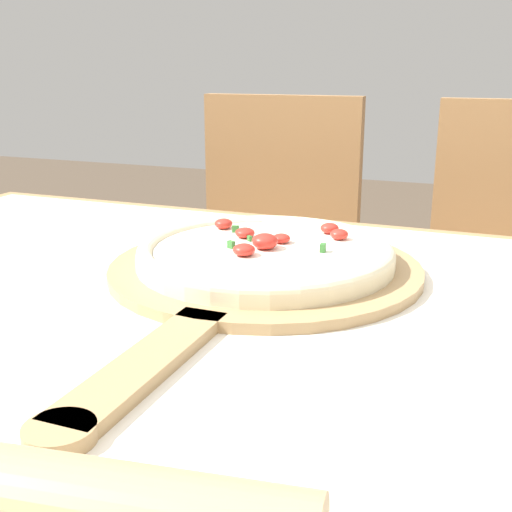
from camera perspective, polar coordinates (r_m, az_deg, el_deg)
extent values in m
cube|color=#A87F51|center=(0.64, 0.83, -7.36)|extent=(1.43, 0.90, 0.03)
cylinder|color=#A87F51|center=(1.42, -19.22, -10.36)|extent=(0.06, 0.06, 0.70)
cube|color=white|center=(0.63, 0.84, -5.91)|extent=(1.35, 0.82, 0.00)
cylinder|color=tan|center=(0.77, 0.82, -1.12)|extent=(0.37, 0.37, 0.01)
cube|color=tan|center=(0.54, -9.65, -9.39)|extent=(0.04, 0.22, 0.01)
cylinder|color=tan|center=(0.46, -17.04, -14.86)|extent=(0.05, 0.05, 0.01)
cylinder|color=beige|center=(0.76, 0.83, -0.12)|extent=(0.30, 0.30, 0.02)
torus|color=beige|center=(0.76, 0.83, 0.46)|extent=(0.30, 0.30, 0.02)
cylinder|color=white|center=(0.76, 0.83, 0.57)|extent=(0.26, 0.26, 0.00)
ellipsoid|color=red|center=(0.73, -1.08, 0.56)|extent=(0.03, 0.03, 0.01)
ellipsoid|color=red|center=(0.78, 2.27, 1.58)|extent=(0.02, 0.02, 0.01)
ellipsoid|color=red|center=(0.76, 0.80, 1.32)|extent=(0.03, 0.03, 0.02)
ellipsoid|color=red|center=(0.83, 6.58, 2.47)|extent=(0.02, 0.02, 0.01)
ellipsoid|color=red|center=(0.80, 7.41, 1.93)|extent=(0.02, 0.02, 0.01)
ellipsoid|color=red|center=(0.81, -0.99, 2.08)|extent=(0.02, 0.02, 0.01)
ellipsoid|color=red|center=(0.85, -2.90, 2.89)|extent=(0.02, 0.02, 0.01)
cube|color=#387533|center=(0.75, 5.96, 0.72)|extent=(0.01, 0.01, 0.01)
cube|color=#387533|center=(0.79, -0.56, 1.57)|extent=(0.01, 0.01, 0.01)
cube|color=#387533|center=(0.76, -2.22, 1.02)|extent=(0.01, 0.01, 0.01)
cube|color=#387533|center=(0.83, -1.83, 2.42)|extent=(0.01, 0.01, 0.01)
cube|color=#387533|center=(0.76, 0.81, 0.95)|extent=(0.01, 0.01, 0.01)
cube|color=#A37547|center=(1.44, -0.15, -4.39)|extent=(0.41, 0.41, 0.02)
cube|color=#A37547|center=(1.54, 2.25, 5.94)|extent=(0.38, 0.04, 0.44)
cylinder|color=#A37547|center=(1.48, -8.43, -14.17)|extent=(0.04, 0.04, 0.45)
cylinder|color=#A37547|center=(1.37, 3.92, -16.72)|extent=(0.04, 0.04, 0.45)
cylinder|color=#A37547|center=(1.73, -3.26, -9.16)|extent=(0.04, 0.04, 0.45)
cylinder|color=#A37547|center=(1.64, 7.23, -10.83)|extent=(0.04, 0.04, 0.45)
cube|color=#A37547|center=(1.35, 21.75, -7.11)|extent=(0.41, 0.41, 0.02)
cylinder|color=#A37547|center=(1.33, 13.21, -18.23)|extent=(0.04, 0.04, 0.45)
cylinder|color=#A37547|center=(1.60, 15.16, -11.92)|extent=(0.04, 0.04, 0.45)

